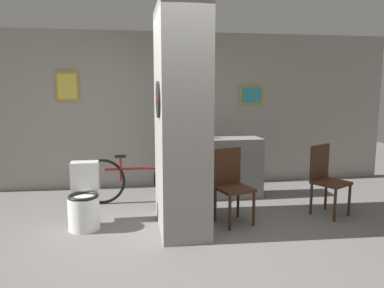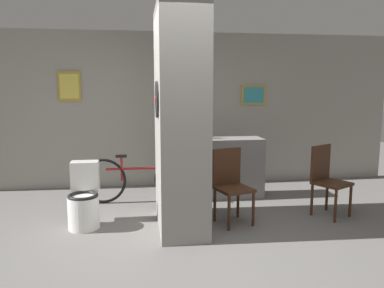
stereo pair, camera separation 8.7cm
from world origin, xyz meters
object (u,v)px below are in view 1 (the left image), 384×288
(chair_near_pillar, at_px, (231,182))
(bottle_tall, at_px, (197,131))
(chair_by_doorway, at_px, (326,177))
(toilet, at_px, (84,201))
(bicycle, at_px, (140,179))

(chair_near_pillar, xyz_separation_m, bottle_tall, (-0.23, 1.17, 0.52))
(chair_near_pillar, relative_size, chair_by_doorway, 1.00)
(chair_by_doorway, xyz_separation_m, bottle_tall, (-1.55, 1.09, 0.52))
(toilet, bearing_deg, bottle_tall, 34.11)
(chair_by_doorway, distance_m, bottle_tall, 1.97)
(bicycle, bearing_deg, toilet, -127.39)
(bicycle, relative_size, bottle_tall, 5.87)
(chair_near_pillar, height_order, bottle_tall, bottle_tall)
(toilet, distance_m, chair_near_pillar, 1.81)
(chair_near_pillar, xyz_separation_m, bicycle, (-1.11, 1.01, -0.16))
(toilet, xyz_separation_m, bicycle, (0.69, 0.90, 0.02))
(chair_by_doorway, height_order, bottle_tall, bottle_tall)
(toilet, height_order, chair_near_pillar, chair_near_pillar)
(bicycle, height_order, bottle_tall, bottle_tall)
(chair_by_doorway, bearing_deg, chair_near_pillar, 154.44)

